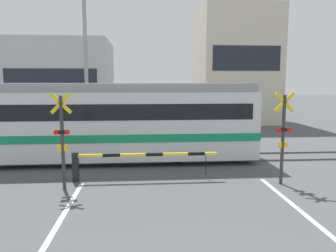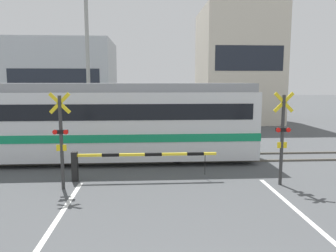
# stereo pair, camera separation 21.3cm
# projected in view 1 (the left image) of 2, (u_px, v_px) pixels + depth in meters

# --- Properties ---
(rail_track_near) EXTENTS (50.00, 0.10, 0.08)m
(rail_track_near) POSITION_uv_depth(u_px,v_px,m) (168.00, 162.00, 13.94)
(rail_track_near) COLOR #5B564C
(rail_track_near) RESTS_ON ground_plane
(rail_track_far) EXTENTS (50.00, 0.10, 0.08)m
(rail_track_far) POSITION_uv_depth(u_px,v_px,m) (166.00, 155.00, 15.36)
(rail_track_far) COLOR #5B564C
(rail_track_far) RESTS_ON ground_plane
(commuter_train) EXTENTS (17.72, 2.93, 3.38)m
(commuter_train) POSITION_uv_depth(u_px,v_px,m) (48.00, 120.00, 14.02)
(commuter_train) COLOR silver
(commuter_train) RESTS_ON ground_plane
(crossing_barrier_near) EXTENTS (5.07, 0.20, 1.03)m
(crossing_barrier_near) POSITION_uv_depth(u_px,v_px,m) (120.00, 160.00, 11.41)
(crossing_barrier_near) COLOR black
(crossing_barrier_near) RESTS_ON ground_plane
(crossing_barrier_far) EXTENTS (5.07, 0.20, 1.03)m
(crossing_barrier_far) POSITION_uv_depth(u_px,v_px,m) (197.00, 132.00, 17.71)
(crossing_barrier_far) COLOR black
(crossing_barrier_far) RESTS_ON ground_plane
(crossing_signal_left) EXTENTS (0.68, 0.15, 3.12)m
(crossing_signal_left) POSITION_uv_depth(u_px,v_px,m) (62.00, 137.00, 10.32)
(crossing_signal_left) COLOR #333333
(crossing_signal_left) RESTS_ON ground_plane
(crossing_signal_right) EXTENTS (0.68, 0.15, 3.12)m
(crossing_signal_right) POSITION_uv_depth(u_px,v_px,m) (283.00, 134.00, 10.87)
(crossing_signal_right) COLOR #333333
(crossing_signal_right) RESTS_ON ground_plane
(pedestrian) EXTENTS (0.38, 0.22, 1.62)m
(pedestrian) POSITION_uv_depth(u_px,v_px,m) (177.00, 121.00, 21.31)
(pedestrian) COLOR brown
(pedestrian) RESTS_ON ground_plane
(building_left_of_street) EXTENTS (7.96, 6.95, 6.77)m
(building_left_of_street) POSITION_uv_depth(u_px,v_px,m) (62.00, 82.00, 27.35)
(building_left_of_street) COLOR #B2B7BC
(building_left_of_street) RESTS_ON ground_plane
(building_right_of_street) EXTENTS (6.26, 6.95, 9.47)m
(building_right_of_street) POSITION_uv_depth(u_px,v_px,m) (234.00, 67.00, 28.29)
(building_right_of_street) COLOR beige
(building_right_of_street) RESTS_ON ground_plane
(utility_pole_streetside) EXTENTS (0.22, 0.22, 8.23)m
(utility_pole_streetside) POSITION_uv_depth(u_px,v_px,m) (86.00, 70.00, 19.25)
(utility_pole_streetside) COLOR gray
(utility_pole_streetside) RESTS_ON ground_plane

